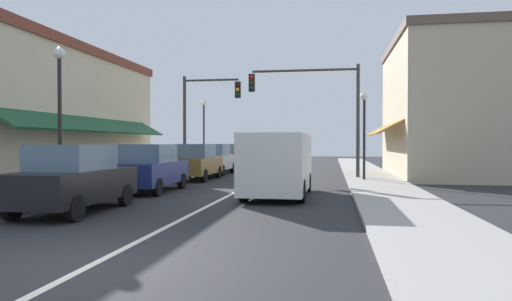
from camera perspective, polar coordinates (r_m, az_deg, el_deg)
name	(u,v)px	position (r m, az deg, el deg)	size (l,w,h in m)	color
ground_plane	(265,177)	(24.24, 1.09, -3.37)	(80.00, 80.00, 0.00)	#28282B
sidewalk_left	(166,175)	(25.62, -11.19, -3.02)	(2.60, 56.00, 0.12)	#A39E99
sidewalk_right	(371,177)	(24.07, 14.18, -3.28)	(2.60, 56.00, 0.12)	#A39E99
lane_center_stripe	(265,177)	(24.24, 1.09, -3.36)	(0.14, 52.00, 0.01)	silver
storefront_left_block	(39,115)	(21.88, -25.47, 4.01)	(5.69, 14.20, 6.04)	beige
storefront_right_block	(448,108)	(26.71, 22.79, 4.90)	(7.01, 10.20, 7.39)	#BCAD8E
parked_car_nearest_left	(74,179)	(12.81, -21.80, -3.31)	(1.85, 4.13, 1.77)	black
parked_car_second_left	(150,168)	(17.40, -13.11, -2.17)	(1.84, 4.13, 1.77)	navy
parked_car_third_left	(196,162)	(22.66, -7.51, -1.45)	(1.79, 4.10, 1.77)	brown
parked_car_far_left	(214,159)	(26.74, -5.24, -1.09)	(1.79, 4.10, 1.77)	#B7BABF
parked_car_distant_left	(234,157)	(31.55, -2.77, -0.78)	(1.86, 4.14, 1.77)	maroon
van_in_lane	(279,163)	(15.53, 2.84, -1.53)	(2.04, 5.20, 2.12)	silver
traffic_signal_mast_arm	(319,100)	(23.41, 7.87, 6.21)	(5.60, 0.50, 5.77)	#333333
traffic_signal_left_corner	(203,109)	(26.10, -6.63, 5.13)	(3.39, 0.50, 5.63)	#333333
street_lamp_left_near	(60,98)	(15.75, -23.31, 6.07)	(0.36, 0.36, 4.82)	black
street_lamp_right_mid	(364,120)	(21.90, 13.36, 3.68)	(0.36, 0.36, 4.19)	black
street_lamp_left_far	(204,123)	(31.09, -6.53, 3.46)	(0.36, 0.36, 4.74)	black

